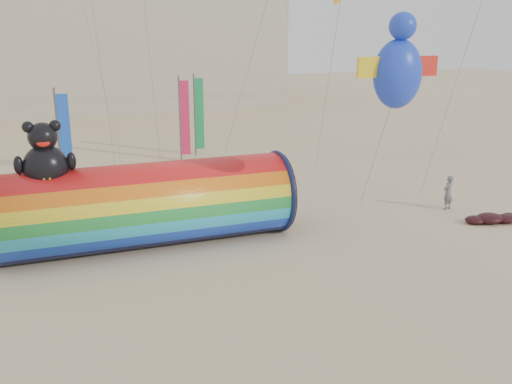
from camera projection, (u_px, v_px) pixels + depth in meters
name	position (u px, v px, depth m)	size (l,w,h in m)	color
ground	(258.00, 275.00, 18.88)	(160.00, 160.00, 0.00)	#CCB58C
windsock_assembly	(147.00, 203.00, 21.10)	(10.77, 3.28, 4.97)	red
kite_handler	(448.00, 193.00, 25.53)	(0.57, 0.37, 1.56)	slate
fabric_bundle	(493.00, 218.00, 23.98)	(2.62, 1.35, 0.41)	#3D0B0F
festival_banners	(155.00, 123.00, 32.72)	(9.09, 6.56, 5.20)	#59595E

